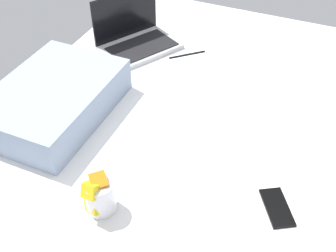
% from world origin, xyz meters
% --- Properties ---
extents(bed_mattress, '(1.80, 1.40, 0.18)m').
position_xyz_m(bed_mattress, '(0.00, 0.00, 0.09)').
color(bed_mattress, white).
rests_on(bed_mattress, ground).
extents(laptop, '(0.40, 0.36, 0.23)m').
position_xyz_m(laptop, '(0.35, 0.42, 0.22)').
color(laptop, '#B7BABC').
rests_on(laptop, bed_mattress).
extents(snack_cup, '(0.10, 0.09, 0.14)m').
position_xyz_m(snack_cup, '(-0.50, 0.11, 0.24)').
color(snack_cup, silver).
rests_on(snack_cup, bed_mattress).
extents(cell_phone, '(0.15, 0.13, 0.01)m').
position_xyz_m(cell_phone, '(-0.30, -0.37, 0.18)').
color(cell_phone, black).
rests_on(cell_phone, bed_mattress).
extents(pillow, '(0.52, 0.36, 0.13)m').
position_xyz_m(pillow, '(-0.19, 0.48, 0.24)').
color(pillow, '#8C9EB7').
rests_on(pillow, bed_mattress).
extents(charger_cable, '(0.12, 0.13, 0.01)m').
position_xyz_m(charger_cable, '(0.38, 0.18, 0.18)').
color(charger_cable, black).
rests_on(charger_cable, bed_mattress).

